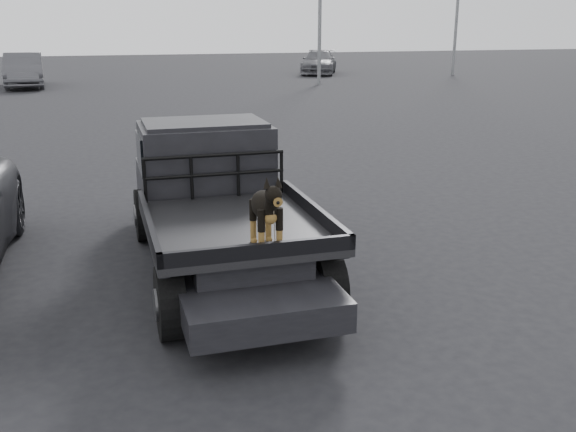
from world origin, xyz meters
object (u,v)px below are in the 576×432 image
object	(u,v)px
flatbed_ute	(220,236)
dog	(266,212)
distant_car_b	(319,62)
distant_car_a	(24,70)

from	to	relation	value
flatbed_ute	dog	xyz separation A→B (m)	(0.14, -1.83, 0.83)
distant_car_b	flatbed_ute	bearing A→B (deg)	-87.74
distant_car_a	flatbed_ute	bearing A→B (deg)	-84.11
flatbed_ute	dog	size ratio (longest dim) A/B	7.30
flatbed_ute	distant_car_a	world-z (taller)	distant_car_a
flatbed_ute	distant_car_a	xyz separation A→B (m)	(-4.64, 26.70, 0.36)
dog	distant_car_a	bearing A→B (deg)	99.51
dog	distant_car_a	world-z (taller)	dog
flatbed_ute	distant_car_a	bearing A→B (deg)	99.86
distant_car_a	distant_car_b	size ratio (longest dim) A/B	1.03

